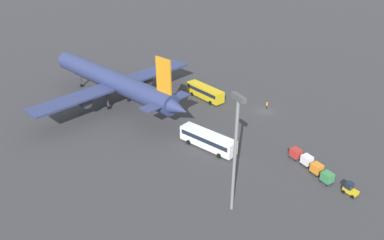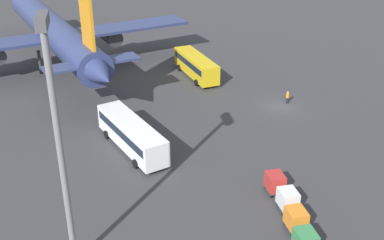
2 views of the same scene
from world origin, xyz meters
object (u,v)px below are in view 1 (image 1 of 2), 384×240
Objects in this scene: airplane at (113,81)px; cargo_cart_white at (307,160)px; shuttle_bus_near at (205,92)px; shuttle_bus_far at (208,139)px; cargo_cart_green at (327,177)px; worker_person at (267,105)px; baggage_tug at (350,189)px; cargo_cart_red at (295,153)px; cargo_cart_orange at (317,168)px.

cargo_cart_white is (-43.71, -23.01, -4.92)m from airplane.
airplane reaches higher than shuttle_bus_near.
cargo_cart_green is (-19.95, -12.49, -0.83)m from shuttle_bus_far.
worker_person is (8.67, -22.03, -1.15)m from shuttle_bus_far.
baggage_tug is at bearing -174.31° from airplane.
airplane is 47.04m from cargo_cart_red.
airplane is 24.36× the size of cargo_cart_green.
cargo_cart_orange and cargo_cart_red have the same top height.
cargo_cart_green is at bearing -168.97° from shuttle_bus_far.
airplane is 4.24× the size of shuttle_bus_near.
cargo_cart_white is at bearing -158.12° from shuttle_bus_far.
shuttle_bus_far reaches higher than cargo_cart_red.
cargo_cart_green reaches higher than worker_person.
baggage_tug is 6.96m from cargo_cart_orange.
worker_person is (-12.40, -10.34, -1.11)m from shuttle_bus_near.
airplane reaches higher than shuttle_bus_far.
airplane is 3.92× the size of shuttle_bus_far.
cargo_cart_white is at bearing 170.70° from shuttle_bus_near.
baggage_tug is at bearing -163.90° from cargo_cart_green.
airplane is at bearing 56.79° from worker_person.
cargo_cart_white is (2.87, -0.36, 0.00)m from cargo_cart_orange.
airplane is at bearing 56.83° from shuttle_bus_near.
worker_person is at bearing -19.63° from cargo_cart_orange.
cargo_cart_green is (-41.02, -0.80, -0.79)m from shuttle_bus_near.
cargo_cart_red reaches higher than worker_person.
airplane is 58.64m from baggage_tug.
cargo_cart_orange reaches higher than worker_person.
cargo_cart_green is 2.89m from cargo_cart_orange.
shuttle_bus_far is (-29.50, -9.80, -4.09)m from airplane.
cargo_cart_red is (-20.00, 9.02, 0.32)m from worker_person.
shuttle_bus_far is at bearing -179.62° from airplane.
worker_person is 0.84× the size of cargo_cart_orange.
shuttle_bus_far is 4.98× the size of baggage_tug.
cargo_cart_green is at bearing 176.59° from cargo_cart_red.
worker_person is 27.33m from cargo_cart_orange.
shuttle_bus_far reaches higher than shuttle_bus_near.
cargo_cart_white is (-22.87, 8.82, 0.32)m from worker_person.
cargo_cart_orange is (6.91, 0.81, 0.25)m from baggage_tug.
cargo_cart_white is at bearing -7.05° from cargo_cart_orange.
shuttle_bus_near reaches higher than cargo_cart_red.
shuttle_bus_far is at bearing 32.06° from cargo_cart_green.
worker_person is at bearing -21.10° from cargo_cart_white.
shuttle_bus_far is at bearing 20.88° from baggage_tug.
cargo_cart_red is at bearing -1.56° from cargo_cart_orange.
baggage_tug is (-45.06, -1.96, -1.04)m from shuttle_bus_near.
worker_person is 0.84× the size of cargo_cart_green.
cargo_cart_orange is 2.89m from cargo_cart_white.
shuttle_bus_near is 5.74× the size of cargo_cart_orange.
baggage_tug is (-23.99, -13.66, -1.08)m from shuttle_bus_far.
baggage_tug is 1.25× the size of cargo_cart_white.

